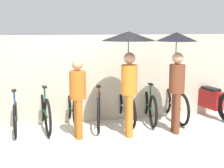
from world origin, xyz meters
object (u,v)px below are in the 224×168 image
object	(u,v)px
parked_bicycle_2	(44,110)
parked_bicycle_4	(99,108)
pedestrian_trailing	(177,58)
parked_bicycle_5	(124,106)
parked_bicycle_1	(16,113)
pedestrian_leading	(78,93)
parked_bicycle_3	(72,109)
pedestrian_center	(129,53)
parked_bicycle_6	(149,105)
parked_bicycle_7	(173,104)
motorcycle	(210,100)

from	to	relation	value
parked_bicycle_2	parked_bicycle_4	distance (m)	1.20
pedestrian_trailing	parked_bicycle_5	bearing A→B (deg)	143.17
parked_bicycle_1	pedestrian_leading	bearing A→B (deg)	-124.98
parked_bicycle_3	parked_bicycle_5	world-z (taller)	parked_bicycle_5
parked_bicycle_4	pedestrian_center	bearing A→B (deg)	-136.81
parked_bicycle_6	pedestrian_center	xyz separation A→B (m)	(-0.74, -0.80, 1.30)
parked_bicycle_2	pedestrian_center	bearing A→B (deg)	-121.84
parked_bicycle_3	pedestrian_trailing	size ratio (longest dim) A/B	0.85
parked_bicycle_3	parked_bicycle_7	bearing A→B (deg)	-96.71
parked_bicycle_1	pedestrian_leading	distance (m)	1.57
parked_bicycle_4	pedestrian_center	distance (m)	1.56
parked_bicycle_5	pedestrian_trailing	xyz separation A→B (m)	(0.86, -0.88, 1.16)
parked_bicycle_1	parked_bicycle_6	bearing A→B (deg)	-92.54
parked_bicycle_2	parked_bicycle_1	bearing A→B (deg)	79.71
parked_bicycle_1	pedestrian_trailing	size ratio (longest dim) A/B	0.81
pedestrian_leading	parked_bicycle_3	bearing A→B (deg)	88.09
pedestrian_trailing	parked_bicycle_7	bearing A→B (deg)	76.52
parked_bicycle_4	parked_bicycle_6	distance (m)	1.20
parked_bicycle_6	motorcycle	xyz separation A→B (m)	(1.61, 0.00, 0.03)
parked_bicycle_3	parked_bicycle_7	world-z (taller)	parked_bicycle_3
parked_bicycle_2	parked_bicycle_3	xyz separation A→B (m)	(0.60, 0.02, -0.01)
parked_bicycle_2	parked_bicycle_5	size ratio (longest dim) A/B	0.99
parked_bicycle_6	pedestrian_center	size ratio (longest dim) A/B	0.82
parked_bicycle_3	pedestrian_trailing	world-z (taller)	pedestrian_trailing
parked_bicycle_5	pedestrian_trailing	world-z (taller)	pedestrian_trailing
parked_bicycle_1	parked_bicycle_3	bearing A→B (deg)	-92.89
parked_bicycle_3	parked_bicycle_7	size ratio (longest dim) A/B	1.00
parked_bicycle_1	parked_bicycle_2	xyz separation A→B (m)	(0.60, -0.04, 0.03)
parked_bicycle_1	parked_bicycle_7	xyz separation A→B (m)	(3.59, -0.07, 0.02)
parked_bicycle_6	parked_bicycle_1	bearing A→B (deg)	98.17
parked_bicycle_2	pedestrian_center	world-z (taller)	pedestrian_center
parked_bicycle_4	parked_bicycle_6	bearing A→B (deg)	-75.57
parked_bicycle_2	motorcycle	size ratio (longest dim) A/B	0.90
parked_bicycle_4	motorcycle	bearing A→B (deg)	-76.83
pedestrian_leading	pedestrian_trailing	bearing A→B (deg)	-6.98
parked_bicycle_6	pedestrian_trailing	bearing A→B (deg)	-153.58
pedestrian_leading	motorcycle	xyz separation A→B (m)	(3.36, 0.77, -0.51)
pedestrian_leading	pedestrian_trailing	world-z (taller)	pedestrian_trailing
parked_bicycle_2	parked_bicycle_5	xyz separation A→B (m)	(1.79, 0.03, -0.01)
parked_bicycle_1	parked_bicycle_7	size ratio (longest dim) A/B	0.95
parked_bicycle_2	parked_bicycle_5	distance (m)	1.79
motorcycle	parked_bicycle_2	bearing A→B (deg)	80.48
parked_bicycle_4	motorcycle	world-z (taller)	parked_bicycle_4
parked_bicycle_7	pedestrian_center	xyz separation A→B (m)	(-1.34, -0.77, 1.29)
parked_bicycle_2	pedestrian_trailing	xyz separation A→B (m)	(2.66, -0.84, 1.15)
parked_bicycle_3	parked_bicycle_4	size ratio (longest dim) A/B	1.00
parked_bicycle_3	motorcycle	xyz separation A→B (m)	(3.40, -0.01, 0.02)
pedestrian_trailing	parked_bicycle_2	bearing A→B (deg)	170.99
parked_bicycle_7	motorcycle	bearing A→B (deg)	-86.94
parked_bicycle_7	pedestrian_center	world-z (taller)	pedestrian_center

